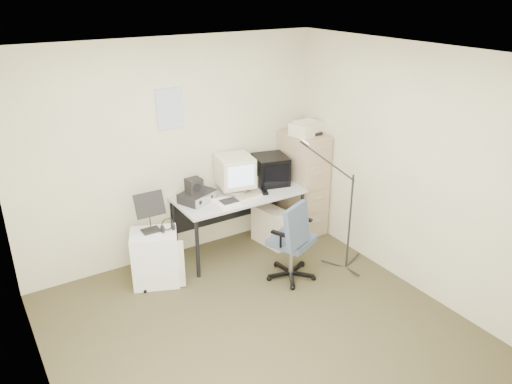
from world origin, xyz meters
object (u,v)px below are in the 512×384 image
filing_cabinet (303,183)px  office_chair (292,239)px  desk (239,222)px  side_cart (155,257)px

filing_cabinet → office_chair: 1.19m
filing_cabinet → office_chair: filing_cabinet is taller
desk → side_cart: 1.14m
desk → side_cart: desk is taller
office_chair → side_cart: bearing=128.5°
office_chair → side_cart: 1.47m
desk → side_cart: bearing=-172.8°
office_chair → filing_cabinet: bearing=24.7°
filing_cabinet → office_chair: size_ratio=1.37×
filing_cabinet → office_chair: (-0.79, -0.87, -0.18)m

